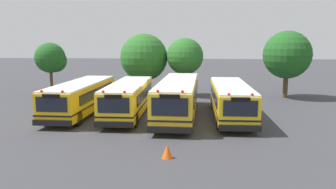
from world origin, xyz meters
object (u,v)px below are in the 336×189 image
tree_1 (145,58)px  school_bus_3 (231,99)px  school_bus_1 (128,98)px  traffic_cone (167,151)px  school_bus_0 (81,96)px  tree_2 (186,56)px  tree_3 (287,56)px  tree_0 (52,59)px  school_bus_2 (178,97)px

tree_1 → school_bus_3: bearing=-52.0°
school_bus_1 → traffic_cone: school_bus_1 is taller
school_bus_0 → tree_1: tree_1 is taller
tree_2 → traffic_cone: size_ratio=8.46×
tree_3 → traffic_cone: bearing=-118.8°
tree_3 → traffic_cone: size_ratio=9.43×
tree_1 → traffic_cone: 19.44m
school_bus_0 → school_bus_3: school_bus_3 is taller
tree_3 → tree_0: bearing=177.0°
school_bus_2 → tree_0: 17.64m
school_bus_0 → school_bus_1: school_bus_1 is taller
school_bus_2 → tree_3: (9.89, 9.08, 2.64)m
school_bus_1 → school_bus_2: school_bus_2 is taller
school_bus_0 → tree_0: 12.39m
school_bus_2 → tree_1: size_ratio=1.86×
school_bus_3 → tree_1: 12.87m
school_bus_0 → tree_3: bearing=-152.1°
tree_1 → tree_2: bearing=-7.4°
school_bus_1 → tree_0: (-10.48, 10.41, 2.26)m
school_bus_2 → tree_1: bearing=-66.8°
tree_1 → traffic_cone: tree_1 is taller
school_bus_3 → traffic_cone: size_ratio=14.54×
school_bus_2 → tree_0: size_ratio=2.19×
tree_2 → tree_0: bearing=176.0°
school_bus_3 → tree_3: 11.35m
school_bus_2 → tree_0: (-14.15, 10.32, 2.15)m
school_bus_1 → tree_1: tree_1 is taller
tree_0 → tree_3: size_ratio=0.82×
school_bus_2 → tree_3: tree_3 is taller
school_bus_0 → school_bus_3: bearing=179.2°
school_bus_0 → school_bus_3: (11.17, -0.29, 0.01)m
school_bus_1 → school_bus_2: (3.67, 0.09, 0.11)m
tree_2 → school_bus_2: bearing=-91.0°
school_bus_2 → traffic_cone: (0.04, -8.84, -1.12)m
school_bus_0 → tree_3: (17.26, 8.88, 2.77)m
school_bus_3 → tree_2: tree_2 is taller
school_bus_0 → tree_0: size_ratio=1.90×
school_bus_0 → school_bus_1: size_ratio=1.05×
school_bus_0 → school_bus_3: size_ratio=1.02×
school_bus_1 → school_bus_3: bearing=178.9°
school_bus_0 → tree_3: tree_3 is taller
school_bus_2 → tree_3: 13.68m
school_bus_3 → traffic_cone: school_bus_3 is taller
school_bus_3 → tree_0: tree_0 is taller
school_bus_3 → tree_0: (-17.95, 10.41, 2.27)m
school_bus_0 → tree_1: (3.39, 9.67, 2.44)m
school_bus_1 → tree_1: bearing=-89.3°
school_bus_1 → tree_3: bearing=-147.1°
school_bus_1 → tree_3: size_ratio=1.49×
tree_1 → tree_3: bearing=-3.2°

